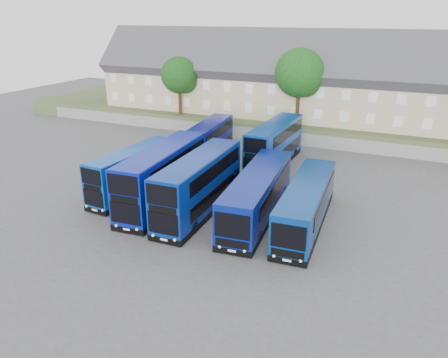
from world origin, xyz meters
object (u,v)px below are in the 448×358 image
(dd_front_mid, at_px, (163,177))
(dd_front_left, at_px, (134,173))
(tree_west, at_px, (180,77))
(coach_east_a, at_px, (257,196))
(tree_mid, at_px, (301,75))

(dd_front_mid, bearing_deg, dd_front_left, 163.92)
(tree_west, bearing_deg, dd_front_mid, -64.04)
(coach_east_a, bearing_deg, dd_front_left, 175.05)
(dd_front_left, xyz_separation_m, tree_mid, (8.54, 22.26, 6.13))
(dd_front_left, xyz_separation_m, dd_front_mid, (3.49, -0.74, 0.38))
(dd_front_mid, relative_size, coach_east_a, 0.92)
(coach_east_a, relative_size, tree_west, 1.71)
(dd_front_mid, xyz_separation_m, tree_west, (-10.95, 22.49, 4.73))
(dd_front_left, height_order, tree_mid, tree_mid)
(tree_west, distance_m, tree_mid, 16.04)
(dd_front_left, bearing_deg, tree_west, 113.02)
(dd_front_left, relative_size, coach_east_a, 0.77)
(dd_front_left, distance_m, tree_west, 23.56)
(dd_front_left, distance_m, tree_mid, 24.61)
(tree_mid, bearing_deg, tree_west, -178.21)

